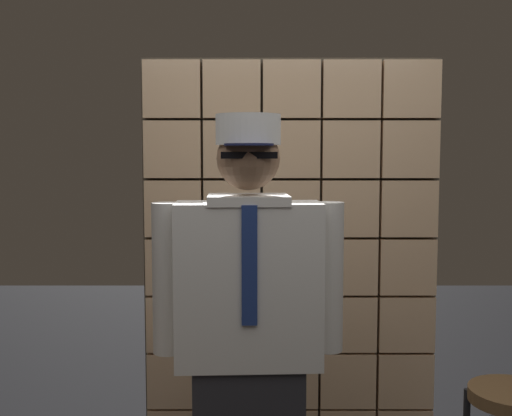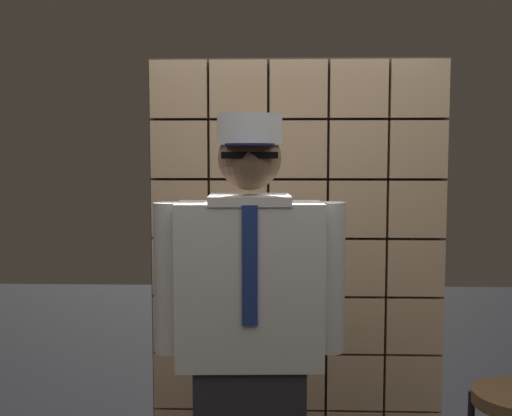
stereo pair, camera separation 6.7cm
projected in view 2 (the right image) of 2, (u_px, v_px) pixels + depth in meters
glass_block_wall at (297, 266)px, 3.29m from camera, size 1.57×0.10×2.19m
standing_person at (250, 345)px, 2.35m from camera, size 0.72×0.31×1.82m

